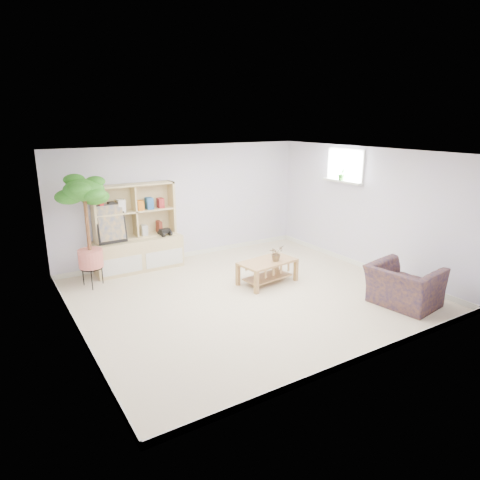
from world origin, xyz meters
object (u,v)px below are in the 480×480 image
armchair (404,283)px  coffee_table (267,272)px  floor_tree (88,232)px  storage_unit (137,228)px

armchair → coffee_table: bearing=25.2°
coffee_table → armchair: bearing=-63.8°
floor_tree → armchair: (4.07, -3.45, -0.63)m
floor_tree → armchair: bearing=-40.3°
armchair → floor_tree: bearing=40.9°
storage_unit → armchair: (3.05, -3.88, -0.47)m
floor_tree → coffee_table: bearing=-28.7°
storage_unit → armchair: size_ratio=1.67×
coffee_table → floor_tree: size_ratio=0.52×
storage_unit → floor_tree: floor_tree is taller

